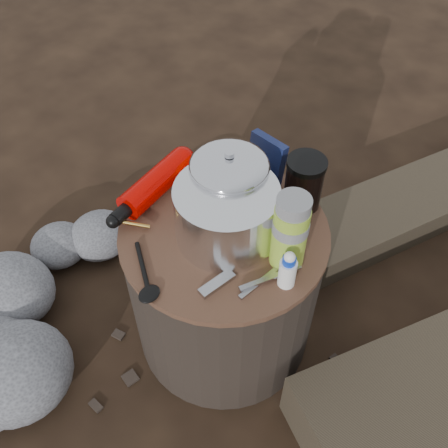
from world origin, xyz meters
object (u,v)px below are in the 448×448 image
Objects in this scene: camping_pot at (229,185)px; thermos at (290,232)px; travel_mug at (304,183)px; fuel_bottle at (156,183)px; stump at (224,286)px.

camping_pot is 0.20m from thermos.
camping_pot is at bearing 166.39° from thermos.
camping_pot is 1.31× the size of travel_mug.
fuel_bottle is at bearing -149.72° from travel_mug.
stump is 0.32m from camping_pot.
travel_mug reaches higher than fuel_bottle.
thermos is at bearing -13.61° from camping_pot.
thermos is at bearing -70.25° from travel_mug.
fuel_bottle is at bearing -163.24° from camping_pot.
camping_pot is (-0.03, 0.06, 0.32)m from stump.
stump is 0.34m from fuel_bottle.
fuel_bottle is at bearing -178.63° from thermos.
stump is 0.36m from thermos.
camping_pot reaches higher than travel_mug.
travel_mug is at bearing 61.46° from stump.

